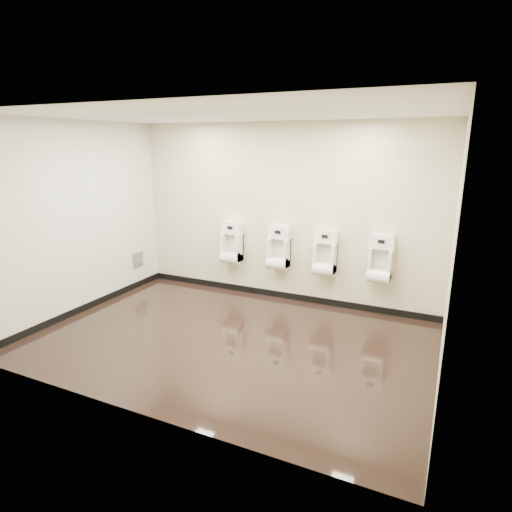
{
  "coord_description": "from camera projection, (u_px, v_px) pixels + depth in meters",
  "views": [
    {
      "loc": [
        2.47,
        -4.48,
        2.48
      ],
      "look_at": [
        0.12,
        0.55,
        1.01
      ],
      "focal_mm": 30.0,
      "sensor_mm": 36.0,
      "label": 1
    }
  ],
  "objects": [
    {
      "name": "ground",
      "position": [
        230.0,
        340.0,
        5.57
      ],
      "size": [
        5.0,
        3.5,
        0.0
      ],
      "primitive_type": "cube",
      "color": "black",
      "rests_on": "ground"
    },
    {
      "name": "ceiling",
      "position": [
        226.0,
        114.0,
        4.85
      ],
      "size": [
        5.0,
        3.5,
        0.0
      ],
      "primitive_type": "cube",
      "color": "silver"
    },
    {
      "name": "back_wall",
      "position": [
        281.0,
        214.0,
        6.74
      ],
      "size": [
        5.0,
        0.02,
        2.8
      ],
      "primitive_type": "cube",
      "color": "beige",
      "rests_on": "ground"
    },
    {
      "name": "front_wall",
      "position": [
        131.0,
        273.0,
        3.68
      ],
      "size": [
        5.0,
        0.02,
        2.8
      ],
      "primitive_type": "cube",
      "color": "beige",
      "rests_on": "ground"
    },
    {
      "name": "left_wall",
      "position": [
        78.0,
        219.0,
        6.23
      ],
      "size": [
        0.02,
        3.5,
        2.8
      ],
      "primitive_type": "cube",
      "color": "beige",
      "rests_on": "ground"
    },
    {
      "name": "right_wall",
      "position": [
        452.0,
        257.0,
        4.19
      ],
      "size": [
        0.02,
        3.5,
        2.8
      ],
      "primitive_type": "cube",
      "color": "beige",
      "rests_on": "ground"
    },
    {
      "name": "tile_overlay_left",
      "position": [
        78.0,
        219.0,
        6.23
      ],
      "size": [
        0.01,
        3.5,
        2.8
      ],
      "primitive_type": "cube",
      "color": "silver",
      "rests_on": "ground"
    },
    {
      "name": "skirting_back",
      "position": [
        280.0,
        294.0,
        7.08
      ],
      "size": [
        5.0,
        0.02,
        0.1
      ],
      "primitive_type": "cube",
      "color": "black",
      "rests_on": "ground"
    },
    {
      "name": "skirting_left",
      "position": [
        88.0,
        306.0,
        6.57
      ],
      "size": [
        0.02,
        3.5,
        0.1
      ],
      "primitive_type": "cube",
      "color": "black",
      "rests_on": "ground"
    },
    {
      "name": "access_panel",
      "position": [
        138.0,
        259.0,
        7.51
      ],
      "size": [
        0.04,
        0.25,
        0.25
      ],
      "color": "#9E9EA3",
      "rests_on": "left_wall"
    },
    {
      "name": "urinal_0",
      "position": [
        232.0,
        246.0,
        7.12
      ],
      "size": [
        0.37,
        0.27,
        0.68
      ],
      "color": "white",
      "rests_on": "back_wall"
    },
    {
      "name": "urinal_1",
      "position": [
        279.0,
        251.0,
        6.78
      ],
      "size": [
        0.37,
        0.27,
        0.68
      ],
      "color": "white",
      "rests_on": "back_wall"
    },
    {
      "name": "urinal_2",
      "position": [
        325.0,
        256.0,
        6.47
      ],
      "size": [
        0.37,
        0.27,
        0.68
      ],
      "color": "white",
      "rests_on": "back_wall"
    },
    {
      "name": "urinal_3",
      "position": [
        380.0,
        262.0,
        6.14
      ],
      "size": [
        0.37,
        0.27,
        0.68
      ],
      "color": "white",
      "rests_on": "back_wall"
    }
  ]
}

